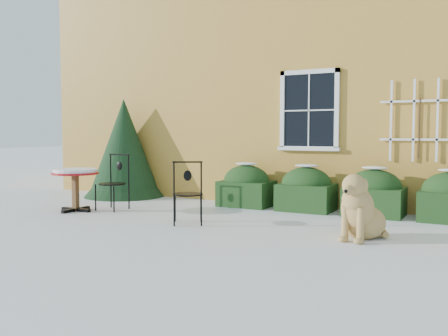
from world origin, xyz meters
The scene contains 8 objects.
ground centered at (0.00, 0.00, 0.00)m, with size 80.00×80.00×0.00m, color white.
house centered at (0.00, 7.00, 3.22)m, with size 12.40×8.40×6.40m.
hedge_row centered at (1.65, 2.55, 0.40)m, with size 4.95×0.80×0.91m.
evergreen_shrub centered at (-3.58, 2.63, 0.94)m, with size 1.93×1.93×2.33m.
bistro_table centered at (-2.94, 0.36, 0.69)m, with size 0.89×0.89×0.83m.
patio_chair_near centered at (-0.26, 0.21, 0.53)m, with size 0.65×0.64×1.06m.
patio_chair_far centered at (-2.42, 0.88, 0.55)m, with size 0.53×0.53×1.10m.
dog centered at (2.54, 0.34, 0.39)m, with size 0.73×1.05×0.98m.
Camera 1 is at (4.16, -6.76, 1.52)m, focal length 40.00 mm.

